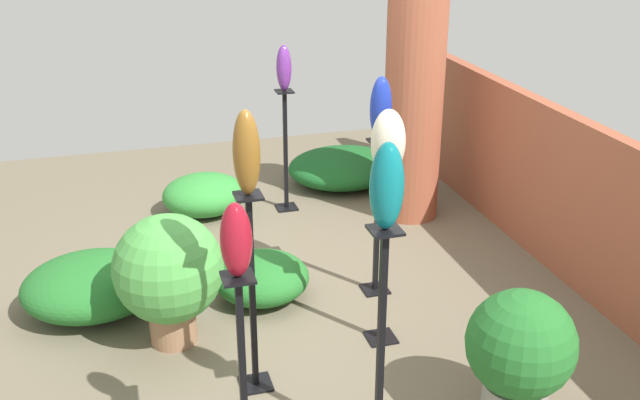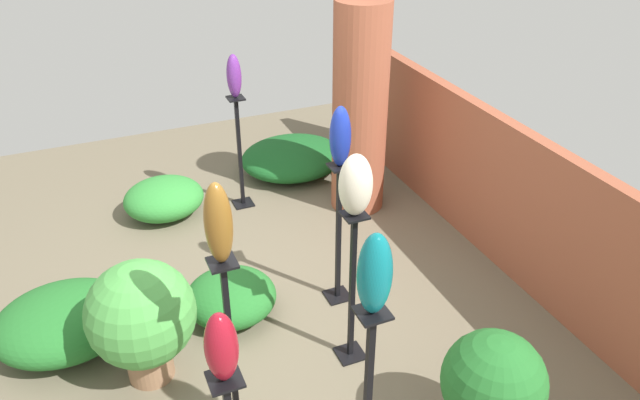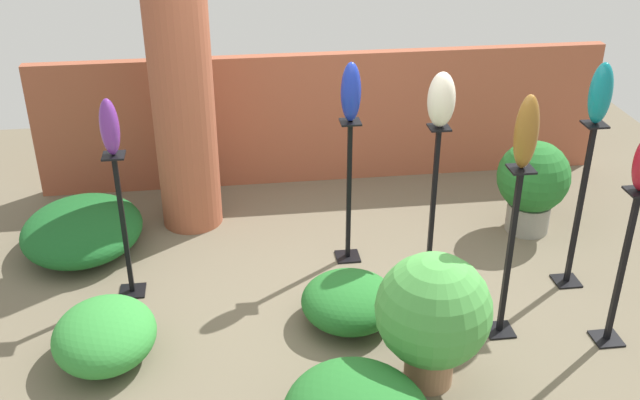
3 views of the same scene
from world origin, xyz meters
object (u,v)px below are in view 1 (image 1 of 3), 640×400
Objects in this scene: pedestal_ivory at (384,267)px; potted_plant_mid_right at (169,272)px; pedestal_teal at (381,354)px; brick_pillar at (413,108)px; art_vase_violet at (284,68)px; pedestal_cobalt at (377,224)px; art_vase_cobalt at (381,109)px; art_vase_ivory at (388,142)px; potted_plant_front_right at (520,352)px; art_vase_bronze at (247,153)px; pedestal_ruby at (243,387)px; art_vase_teal at (387,186)px; art_vase_ruby at (236,240)px; pedestal_violet at (286,156)px; pedestal_bronze at (253,302)px.

pedestal_ivory is 1.45m from potted_plant_mid_right.
pedestal_teal is 1.73m from potted_plant_mid_right.
art_vase_violet is at bearing -112.43° from brick_pillar.
art_vase_cobalt is (0.00, 0.00, 0.91)m from pedestal_cobalt.
pedestal_teal is (1.69, -0.60, 0.06)m from pedestal_cobalt.
art_vase_ivory is 1.48m from potted_plant_front_right.
art_vase_bronze is at bearing -50.87° from art_vase_cobalt.
pedestal_teal is 2.90× the size of art_vase_cobalt.
art_vase_teal is (0.02, 0.74, 1.05)m from pedestal_ruby.
art_vase_violet is at bearing -177.77° from art_vase_ivory.
brick_pillar is 1.75× the size of pedestal_ruby.
art_vase_ruby is (3.43, -1.05, -0.00)m from art_vase_violet.
art_vase_bronze is 1.29m from potted_plant_mid_right.
pedestal_ivory is 1.13m from art_vase_cobalt.
pedestal_cobalt is 1.70m from potted_plant_front_right.
pedestal_cobalt reaches higher than pedestal_violet.
art_vase_ivory is at bearing -156.31° from potted_plant_front_right.
art_vase_ivory reaches higher than pedestal_bronze.
art_vase_teal reaches higher than pedestal_bronze.
art_vase_ivory is 1.71m from potted_plant_mid_right.
art_vase_teal reaches higher than pedestal_ruby.
pedestal_bronze is 0.96× the size of pedestal_teal.
potted_plant_front_right is (2.99, -0.56, -0.57)m from brick_pillar.
pedestal_teal is at bearing -19.53° from art_vase_cobalt.
art_vase_ruby is (0.73, -0.20, -0.17)m from art_vase_bronze.
pedestal_teal is 1.38m from art_vase_ivory.
art_vase_cobalt is at bearing 99.87° from potted_plant_mid_right.
brick_pillar is 4.97× the size of art_vase_violet.
pedestal_bronze is at bearing 0.00° from art_vase_bronze.
pedestal_ruby is 2.65× the size of art_vase_teal.
art_vase_teal reaches higher than art_vase_bronze.
art_vase_bronze is 1.19× the size of art_vase_violet.
pedestal_violet is 0.96× the size of pedestal_cobalt.
pedestal_cobalt reaches higher than potted_plant_mid_right.
brick_pillar is 2.26m from pedestal_ivory.
potted_plant_front_right is (1.68, 0.26, -0.09)m from pedestal_cobalt.
pedestal_teal is 3.18× the size of art_vase_ivory.
pedestal_bronze is at bearing -41.19° from brick_pillar.
art_vase_teal is at bearing -19.53° from art_vase_cobalt.
brick_pillar is 2.93m from potted_plant_mid_right.
art_vase_bronze is (2.24, -1.96, 0.51)m from brick_pillar.
potted_plant_mid_right is at bearing -56.60° from brick_pillar.
pedestal_teal is at bearing -21.45° from art_vase_ivory.
potted_plant_mid_right is at bearing -144.84° from art_vase_teal.
art_vase_bronze reaches higher than art_vase_ruby.
art_vase_ruby is 1.84m from potted_plant_front_right.
brick_pillar is 2.48× the size of potted_plant_front_right.
pedestal_bronze reaches higher than pedestal_cobalt.
art_vase_ruby is (3.43, -1.05, 0.85)m from pedestal_violet.
art_vase_bronze is at bearing -50.87° from pedestal_cobalt.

